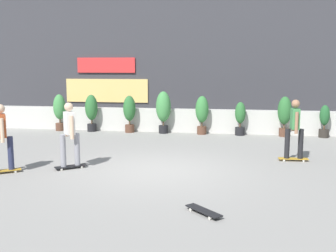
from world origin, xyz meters
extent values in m
plane|color=gray|center=(0.00, 0.00, 0.00)|extent=(48.00, 48.00, 0.00)
cube|color=beige|center=(0.00, 6.00, 0.45)|extent=(18.00, 0.40, 0.90)
cube|color=#38383D|center=(0.00, 10.00, 3.25)|extent=(20.00, 2.00, 6.50)
cube|color=#F23333|center=(-4.14, 8.96, 2.60)|extent=(2.80, 0.08, 0.70)
cube|color=#F2CC72|center=(-4.14, 8.97, 1.40)|extent=(4.00, 0.06, 1.10)
cylinder|color=brown|center=(-5.04, 5.55, 0.15)|extent=(0.36, 0.36, 0.30)
cylinder|color=brown|center=(-5.04, 5.55, 0.38)|extent=(0.06, 0.06, 0.15)
ellipsoid|color=#428C47|center=(-5.04, 5.55, 0.95)|extent=(0.49, 0.49, 1.01)
cylinder|color=black|center=(-3.71, 5.55, 0.15)|extent=(0.36, 0.36, 0.30)
cylinder|color=brown|center=(-3.71, 5.55, 0.38)|extent=(0.06, 0.06, 0.15)
ellipsoid|color=#2D6B33|center=(-3.71, 5.55, 0.95)|extent=(0.49, 0.49, 1.01)
cylinder|color=brown|center=(-2.17, 5.55, 0.15)|extent=(0.36, 0.36, 0.30)
cylinder|color=brown|center=(-2.17, 5.55, 0.38)|extent=(0.06, 0.06, 0.15)
ellipsoid|color=#2D6B33|center=(-2.17, 5.55, 0.94)|extent=(0.48, 0.48, 0.99)
cylinder|color=black|center=(-0.82, 5.55, 0.15)|extent=(0.36, 0.36, 0.30)
cylinder|color=brown|center=(-0.82, 5.55, 0.38)|extent=(0.06, 0.06, 0.15)
ellipsoid|color=#428C47|center=(-0.82, 5.55, 1.03)|extent=(0.57, 0.57, 1.17)
cylinder|color=brown|center=(0.66, 5.55, 0.15)|extent=(0.36, 0.36, 0.30)
cylinder|color=brown|center=(0.66, 5.55, 0.38)|extent=(0.06, 0.06, 0.15)
ellipsoid|color=#387F3D|center=(0.66, 5.55, 0.95)|extent=(0.49, 0.49, 1.01)
cylinder|color=black|center=(2.09, 5.55, 0.15)|extent=(0.36, 0.36, 0.30)
cylinder|color=brown|center=(2.09, 5.55, 0.38)|extent=(0.06, 0.06, 0.15)
ellipsoid|color=#2D6B33|center=(2.09, 5.55, 0.85)|extent=(0.39, 0.39, 0.80)
cylinder|color=brown|center=(3.69, 5.55, 0.15)|extent=(0.36, 0.36, 0.30)
cylinder|color=brown|center=(3.69, 5.55, 0.38)|extent=(0.06, 0.06, 0.15)
ellipsoid|color=#2D6B33|center=(3.69, 5.55, 0.96)|extent=(0.50, 0.50, 1.03)
cylinder|color=#2D2823|center=(5.11, 5.55, 0.15)|extent=(0.36, 0.36, 0.30)
cylinder|color=brown|center=(5.11, 5.55, 0.38)|extent=(0.06, 0.06, 0.15)
ellipsoid|color=#235B2D|center=(5.11, 5.55, 0.82)|extent=(0.36, 0.36, 0.73)
cube|color=#BF8C26|center=(3.49, 1.55, 0.07)|extent=(0.81, 0.24, 0.02)
cylinder|color=silver|center=(3.23, 1.45, 0.03)|extent=(0.06, 0.03, 0.06)
cylinder|color=silver|center=(3.23, 1.61, 0.03)|extent=(0.06, 0.03, 0.06)
cylinder|color=silver|center=(3.75, 1.48, 0.03)|extent=(0.06, 0.03, 0.06)
cylinder|color=silver|center=(3.75, 1.64, 0.03)|extent=(0.06, 0.03, 0.06)
cylinder|color=black|center=(3.31, 1.54, 0.49)|extent=(0.14, 0.14, 0.82)
cylinder|color=black|center=(3.67, 1.55, 0.49)|extent=(0.14, 0.14, 0.82)
cube|color=#3F8C4C|center=(3.49, 1.55, 1.18)|extent=(0.22, 0.37, 0.56)
sphere|color=#9E7051|center=(3.49, 1.55, 1.59)|extent=(0.22, 0.22, 0.22)
cylinder|color=#9E7051|center=(3.50, 1.31, 1.10)|extent=(0.09, 0.09, 0.58)
cylinder|color=#9E7051|center=(3.48, 1.78, 1.10)|extent=(0.09, 0.09, 0.58)
cube|color=black|center=(-2.24, -0.23, 0.07)|extent=(0.75, 0.65, 0.02)
cylinder|color=silver|center=(-2.09, 0.00, 0.03)|extent=(0.06, 0.06, 0.06)
cylinder|color=silver|center=(-1.99, -0.13, 0.03)|extent=(0.06, 0.06, 0.06)
cylinder|color=silver|center=(-2.50, -0.32, 0.03)|extent=(0.06, 0.06, 0.06)
cylinder|color=silver|center=(-2.40, -0.45, 0.03)|extent=(0.06, 0.06, 0.06)
cylinder|color=gray|center=(-2.10, -0.11, 0.49)|extent=(0.14, 0.14, 0.82)
cylinder|color=gray|center=(-2.38, -0.34, 0.49)|extent=(0.14, 0.14, 0.82)
cube|color=white|center=(-2.24, -0.23, 1.18)|extent=(0.38, 0.41, 0.56)
sphere|color=beige|center=(-2.24, -0.23, 1.59)|extent=(0.22, 0.22, 0.22)
cylinder|color=beige|center=(-2.39, -0.04, 1.10)|extent=(0.09, 0.09, 0.58)
cylinder|color=beige|center=(-2.10, -0.41, 1.10)|extent=(0.09, 0.09, 0.58)
cube|color=#BF8C26|center=(-3.69, -0.90, 0.07)|extent=(0.77, 0.62, 0.02)
cylinder|color=silver|center=(-3.43, -0.82, 0.03)|extent=(0.06, 0.06, 0.06)
cylinder|color=silver|center=(-3.52, -0.69, 0.03)|extent=(0.06, 0.06, 0.06)
cylinder|color=#282D4C|center=(-3.54, -0.80, 0.49)|extent=(0.14, 0.14, 0.82)
cube|color=#B24C26|center=(-3.69, -0.90, 1.18)|extent=(0.37, 0.41, 0.56)
sphere|color=beige|center=(-3.69, -0.90, 1.59)|extent=(0.22, 0.22, 0.22)
cylinder|color=beige|center=(-3.56, -1.09, 1.10)|extent=(0.09, 0.09, 0.58)
cylinder|color=beige|center=(-3.82, -0.71, 1.10)|extent=(0.09, 0.09, 0.58)
cube|color=black|center=(1.34, -2.92, 0.07)|extent=(0.71, 0.71, 0.02)
cylinder|color=silver|center=(1.10, -2.80, 0.03)|extent=(0.06, 0.06, 0.06)
cylinder|color=silver|center=(1.22, -2.68, 0.03)|extent=(0.06, 0.06, 0.06)
cylinder|color=silver|center=(1.47, -3.16, 0.03)|extent=(0.06, 0.06, 0.06)
cylinder|color=silver|center=(1.58, -3.05, 0.03)|extent=(0.06, 0.06, 0.06)
camera|label=1|loc=(1.82, -9.95, 2.64)|focal=44.06mm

